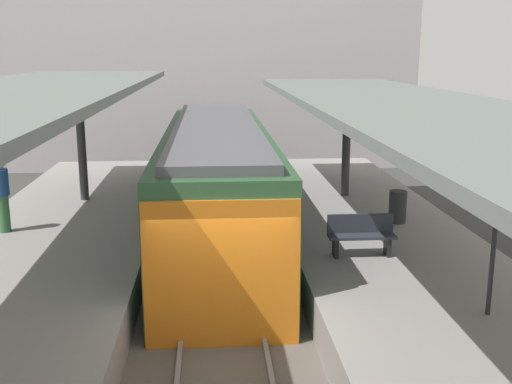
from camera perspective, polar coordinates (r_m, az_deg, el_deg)
ground_plane at (r=11.07m, az=-3.10°, el=-14.94°), size 80.00×80.00×0.00m
platform_right at (r=11.54m, az=16.50°, el=-11.52°), size 4.40×28.00×1.00m
track_ballast at (r=11.03m, az=-3.10°, el=-14.48°), size 3.20×28.00×0.20m
rail_near_side at (r=10.96m, az=-6.99°, el=-13.74°), size 0.08×28.00×0.14m
rail_far_side at (r=10.98m, az=0.75°, el=-13.59°), size 0.08×28.00×0.14m
commuter_train at (r=16.60m, az=-3.65°, el=0.96°), size 2.78×13.04×3.10m
canopy_left at (r=11.79m, az=-22.52°, el=8.10°), size 4.18×21.00×3.50m
canopy_right at (r=11.91m, az=15.25°, el=7.27°), size 4.18×21.00×3.21m
platform_bench at (r=12.98m, az=9.75°, el=-3.84°), size 1.40×0.41×0.86m
platform_sign at (r=10.33m, az=21.44°, el=-2.27°), size 0.90×0.08×2.21m
litter_bin at (r=15.63m, az=13.04°, el=-1.35°), size 0.44×0.44×0.80m
passenger_far_end at (r=15.52m, az=-22.58°, el=-0.24°), size 0.36×0.36×1.72m
station_building_backdrop at (r=29.78m, az=-4.07°, el=13.59°), size 18.00×6.00×11.00m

